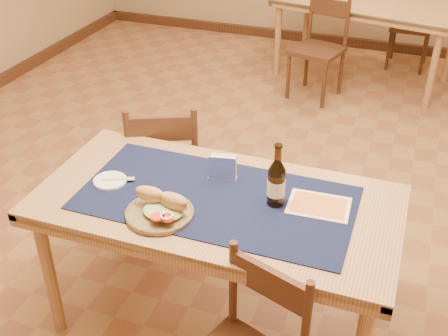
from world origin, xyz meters
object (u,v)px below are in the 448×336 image
(back_table, at_px, (368,10))
(napkin_holder, at_px, (223,168))
(sandwich_plate, at_px, (161,209))
(main_table, at_px, (216,214))
(chair_main_far, at_px, (164,166))
(beer_bottle, at_px, (276,183))

(back_table, relative_size, napkin_holder, 12.55)
(back_table, height_order, sandwich_plate, sandwich_plate)
(main_table, distance_m, back_table, 3.41)
(back_table, relative_size, chair_main_far, 1.99)
(main_table, bearing_deg, back_table, 86.41)
(sandwich_plate, bearing_deg, napkin_holder, 67.94)
(sandwich_plate, bearing_deg, chair_main_far, 115.24)
(sandwich_plate, distance_m, beer_bottle, 0.50)
(chair_main_far, distance_m, napkin_holder, 0.75)
(beer_bottle, bearing_deg, napkin_holder, 157.93)
(beer_bottle, height_order, napkin_holder, beer_bottle)
(back_table, relative_size, sandwich_plate, 6.11)
(beer_bottle, bearing_deg, main_table, -169.88)
(main_table, bearing_deg, beer_bottle, 10.12)
(back_table, bearing_deg, napkin_holder, -94.25)
(sandwich_plate, bearing_deg, beer_bottle, 29.63)
(back_table, relative_size, beer_bottle, 6.08)
(main_table, bearing_deg, napkin_holder, 99.82)
(napkin_holder, bearing_deg, beer_bottle, -22.07)
(back_table, distance_m, napkin_holder, 3.26)
(main_table, bearing_deg, chair_main_far, 132.89)
(back_table, xyz_separation_m, beer_bottle, (0.04, -3.36, 0.20))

